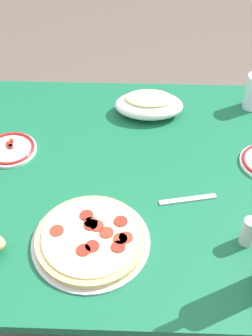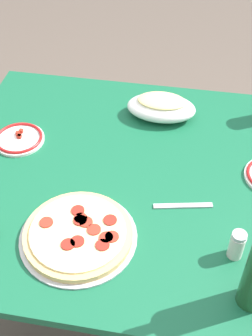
# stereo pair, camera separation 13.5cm
# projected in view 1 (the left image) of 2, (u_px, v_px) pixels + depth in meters

# --- Properties ---
(ground_plane) EXTENTS (8.00, 8.00, 0.00)m
(ground_plane) POSITION_uv_depth(u_px,v_px,m) (126.00, 295.00, 1.88)
(ground_plane) COLOR brown
(ground_plane) RESTS_ON ground
(dining_table) EXTENTS (1.13, 1.00, 0.72)m
(dining_table) POSITION_uv_depth(u_px,v_px,m) (126.00, 200.00, 1.46)
(dining_table) COLOR #145938
(dining_table) RESTS_ON ground
(pepperoni_pizza) EXTENTS (0.32, 0.32, 0.03)m
(pepperoni_pizza) POSITION_uv_depth(u_px,v_px,m) (91.00, 239.00, 1.18)
(pepperoni_pizza) COLOR #B7B7BC
(pepperoni_pizza) RESTS_ON dining_table
(baked_pasta_dish) EXTENTS (0.24, 0.15, 0.08)m
(baked_pasta_dish) POSITION_uv_depth(u_px,v_px,m) (149.00, 104.00, 1.57)
(baked_pasta_dish) COLOR white
(baked_pasta_dish) RESTS_ON dining_table
(side_plate_near) EXTENTS (0.17, 0.17, 0.02)m
(side_plate_near) POSITION_uv_depth(u_px,v_px,m) (11.00, 149.00, 1.45)
(side_plate_near) COLOR white
(side_plate_near) RESTS_ON dining_table
(spice_shaker) EXTENTS (0.04, 0.04, 0.09)m
(spice_shaker) POSITION_uv_depth(u_px,v_px,m) (249.00, 232.00, 1.17)
(spice_shaker) COLOR silver
(spice_shaker) RESTS_ON dining_table
(fork_right) EXTENTS (0.17, 0.05, 0.00)m
(fork_right) POSITION_uv_depth(u_px,v_px,m) (188.00, 199.00, 1.30)
(fork_right) COLOR #B7B7BC
(fork_right) RESTS_ON dining_table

